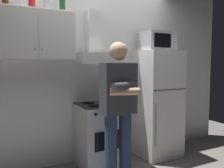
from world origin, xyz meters
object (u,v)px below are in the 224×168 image
refrigerator (157,103)px  microwave (157,42)px  upper_cabinet (36,35)px  range_hood (96,50)px  bottle_wine_green (62,1)px  stove_oven (101,135)px  person_standing (118,109)px  cooking_pot (113,99)px  bottle_canister_steel (46,3)px

refrigerator → microwave: 0.94m
upper_cabinet → range_hood: bearing=0.1°
bottle_wine_green → upper_cabinet: bearing=-178.7°
refrigerator → microwave: size_ratio=3.33×
stove_oven → refrigerator: (0.95, 0.00, 0.37)m
upper_cabinet → person_standing: bearing=-44.3°
cooking_pot → bottle_canister_steel: size_ratio=1.31×
stove_oven → refrigerator: 1.02m
microwave → bottle_wine_green: (-1.41, 0.11, 0.46)m
person_standing → bottle_canister_steel: bearing=128.5°
range_hood → bottle_wine_green: (-0.46, 0.01, 0.61)m
range_hood → cooking_pot: bearing=-62.1°
range_hood → refrigerator: bearing=-7.5°
microwave → bottle_canister_steel: bottle_canister_steel is taller
microwave → person_standing: (-1.00, -0.62, -0.84)m
upper_cabinet → range_hood: range_hood is taller
refrigerator → cooking_pot: (-0.82, -0.12, 0.13)m
person_standing → bottle_canister_steel: size_ratio=7.61×
upper_cabinet → refrigerator: (1.75, -0.12, -0.95)m
cooking_pot → refrigerator: bearing=8.3°
bottle_canister_steel → stove_oven: bearing=-13.6°
upper_cabinet → refrigerator: bearing=-4.1°
range_hood → microwave: 0.97m
bottle_canister_steel → range_hood: bearing=-2.9°
bottle_wine_green → cooking_pot: bearing=-23.0°
cooking_pot → range_hood: bearing=117.9°
stove_oven → bottle_canister_steel: size_ratio=4.06×
range_hood → person_standing: bearing=-93.9°
person_standing → upper_cabinet: bearing=135.7°
refrigerator → microwave: bearing=90.9°
bottle_canister_steel → microwave: bearing=-5.0°
upper_cabinet → refrigerator: size_ratio=0.56×
stove_oven → bottle_wine_green: (-0.46, 0.13, 1.77)m
range_hood → bottle_canister_steel: 0.86m
refrigerator → bottle_canister_steel: bearing=174.4°
upper_cabinet → refrigerator: 2.00m
upper_cabinet → bottle_wine_green: bearing=1.3°
stove_oven → refrigerator: size_ratio=0.55×
person_standing → bottle_canister_steel: 1.59m
stove_oven → bottle_wine_green: bottle_wine_green is taller
stove_oven → microwave: (0.95, 0.02, 1.31)m
upper_cabinet → range_hood: 0.81m
refrigerator → upper_cabinet: bearing=175.9°
upper_cabinet → person_standing: (0.75, -0.73, -0.85)m
microwave → bottle_canister_steel: size_ratio=2.23×
cooking_pot → person_standing: bearing=-110.3°
bottle_canister_steel → bottle_wine_green: size_ratio=0.68×
upper_cabinet → person_standing: size_ratio=0.55×
range_hood → bottle_wine_green: bearing=179.2°
stove_oven → range_hood: size_ratio=1.17×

